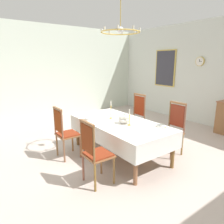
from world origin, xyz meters
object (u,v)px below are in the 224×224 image
(spoon_secondary, at_px, (165,128))
(framed_painting, at_px, (165,68))
(chair_south_a, at_px, (65,132))
(chair_south_b, at_px, (95,151))
(chair_north_a, at_px, (136,116))
(soup_tureen, at_px, (124,119))
(chandelier, at_px, (120,32))
(candlestick_west, at_px, (111,111))
(bowl_near_right, at_px, (160,126))
(spoon_primary, at_px, (87,118))
(mounted_clock, at_px, (200,61))
(bowl_near_left, at_px, (89,119))
(chair_north_b, at_px, (173,128))
(candlestick_east, at_px, (129,119))
(dining_table, at_px, (120,125))

(spoon_secondary, xyz_separation_m, framed_painting, (-2.63, 3.07, 0.97))
(chair_south_a, xyz_separation_m, chair_south_b, (1.17, -0.00, 0.00))
(chair_north_a, xyz_separation_m, framed_painting, (-1.23, 2.53, 1.13))
(soup_tureen, xyz_separation_m, chandelier, (-0.15, -0.00, 1.66))
(candlestick_west, distance_m, bowl_near_right, 1.11)
(soup_tureen, bearing_deg, chair_north_a, 126.50)
(chair_south_b, relative_size, spoon_primary, 6.27)
(spoon_primary, relative_size, mounted_clock, 0.61)
(bowl_near_right, xyz_separation_m, mounted_clock, (-1.18, 3.09, 1.19))
(chair_north_a, height_order, framed_painting, framed_painting)
(chair_north_a, distance_m, bowl_near_right, 1.42)
(soup_tureen, xyz_separation_m, mounted_clock, (-0.61, 3.50, 1.12))
(chair_south_a, bearing_deg, bowl_near_left, 82.59)
(chair_south_b, xyz_separation_m, soup_tureen, (-0.45, 0.97, 0.28))
(soup_tureen, bearing_deg, chair_south_a, -126.64)
(chair_north_b, relative_size, bowl_near_left, 6.13)
(bowl_near_left, bearing_deg, chair_south_b, -25.91)
(bowl_near_right, bearing_deg, mounted_clock, 110.86)
(bowl_near_left, distance_m, mounted_clock, 4.11)
(chair_south_a, xyz_separation_m, spoon_secondary, (1.40, 1.41, 0.18))
(candlestick_west, xyz_separation_m, bowl_near_right, (1.03, 0.41, -0.14))
(chair_north_b, distance_m, spoon_primary, 1.86)
(chair_south_b, xyz_separation_m, chandelier, (-0.60, 0.97, 1.94))
(chair_north_b, bearing_deg, chair_south_b, 90.00)
(chair_north_b, bearing_deg, soup_tureen, 65.24)
(soup_tureen, distance_m, candlestick_east, 0.16)
(chair_north_b, relative_size, candlestick_west, 2.89)
(chair_south_b, distance_m, framed_painting, 5.21)
(chair_south_b, height_order, spoon_secondary, chair_south_b)
(chair_north_a, xyz_separation_m, spoon_secondary, (1.40, -0.54, 0.16))
(chair_south_a, distance_m, chair_south_b, 1.17)
(bowl_near_left, distance_m, spoon_secondary, 1.59)
(chair_south_b, xyz_separation_m, bowl_near_left, (-1.10, 0.54, 0.20))
(candlestick_west, relative_size, mounted_clock, 1.38)
(bowl_near_left, relative_size, chandelier, 0.24)
(chair_north_a, relative_size, chandelier, 1.54)
(chair_north_b, bearing_deg, dining_table, 58.41)
(spoon_secondary, bearing_deg, soup_tureen, -150.23)
(soup_tureen, xyz_separation_m, framed_painting, (-1.95, 3.51, 0.88))
(soup_tureen, height_order, chandelier, chandelier)
(bowl_near_right, distance_m, framed_painting, 4.11)
(bowl_near_right, bearing_deg, chandelier, -150.33)
(chair_north_b, relative_size, bowl_near_right, 7.40)
(bowl_near_left, relative_size, framed_painting, 0.14)
(dining_table, bearing_deg, spoon_primary, -147.03)
(bowl_near_right, xyz_separation_m, spoon_primary, (-1.35, -0.82, -0.02))
(chair_south_a, distance_m, spoon_primary, 0.59)
(dining_table, relative_size, chair_south_a, 2.07)
(dining_table, distance_m, mounted_clock, 3.76)
(chair_south_b, distance_m, bowl_near_left, 1.24)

